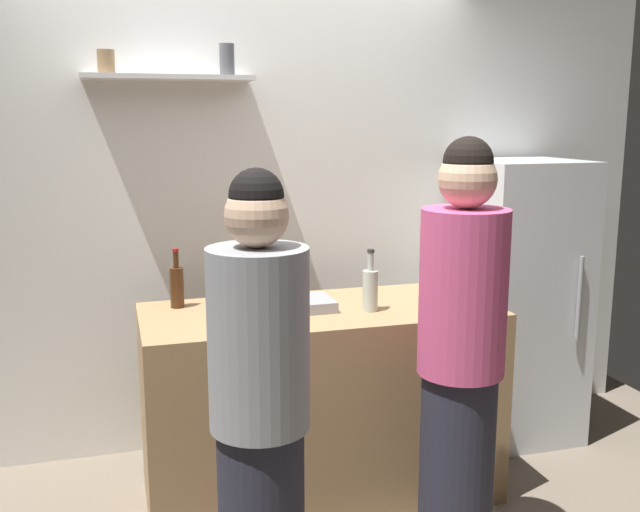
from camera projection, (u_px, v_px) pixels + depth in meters
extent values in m
cube|color=white|center=(244.00, 211.00, 3.94)|extent=(4.80, 0.10, 2.60)
cube|color=silver|center=(168.00, 77.00, 3.55)|extent=(0.83, 0.22, 0.02)
cylinder|color=olive|center=(106.00, 62.00, 3.46)|extent=(0.08, 0.08, 0.11)
cylinder|color=#4C4C51|center=(227.00, 60.00, 3.61)|extent=(0.07, 0.07, 0.16)
cube|color=silver|center=(519.00, 300.00, 4.07)|extent=(0.61, 0.59, 1.58)
cylinder|color=#99999E|center=(579.00, 298.00, 3.80)|extent=(0.02, 0.02, 0.45)
cube|color=#9E7A51|center=(320.00, 402.00, 3.44)|extent=(1.65, 0.71, 0.93)
cube|color=gray|center=(296.00, 305.00, 3.33)|extent=(0.34, 0.24, 0.05)
cylinder|color=#B2B2B7|center=(253.00, 315.00, 3.04)|extent=(0.12, 0.12, 0.11)
cylinder|color=silver|center=(249.00, 302.00, 3.02)|extent=(0.01, 0.01, 0.16)
cylinder|color=silver|center=(245.00, 300.00, 3.03)|extent=(0.01, 0.02, 0.17)
cylinder|color=silver|center=(248.00, 299.00, 3.02)|extent=(0.01, 0.04, 0.18)
cylinder|color=silver|center=(255.00, 301.00, 3.01)|extent=(0.03, 0.01, 0.17)
cylinder|color=silver|center=(251.00, 302.00, 3.02)|extent=(0.03, 0.03, 0.16)
cylinder|color=silver|center=(255.00, 303.00, 3.02)|extent=(0.03, 0.01, 0.16)
cylinder|color=#19471E|center=(447.00, 282.00, 3.49)|extent=(0.07, 0.07, 0.18)
cylinder|color=#19471E|center=(448.00, 255.00, 3.46)|extent=(0.03, 0.03, 0.09)
cylinder|color=black|center=(449.00, 245.00, 3.45)|extent=(0.03, 0.03, 0.02)
cylinder|color=#472814|center=(177.00, 288.00, 3.36)|extent=(0.06, 0.06, 0.19)
cylinder|color=#472814|center=(176.00, 260.00, 3.34)|extent=(0.03, 0.03, 0.08)
cylinder|color=maroon|center=(176.00, 250.00, 3.33)|extent=(0.03, 0.03, 0.02)
cylinder|color=#B2BFB2|center=(370.00, 291.00, 3.30)|extent=(0.07, 0.07, 0.19)
cylinder|color=#B2BFB2|center=(371.00, 262.00, 3.27)|extent=(0.03, 0.03, 0.09)
cylinder|color=#333333|center=(371.00, 251.00, 3.26)|extent=(0.03, 0.03, 0.02)
cylinder|color=silver|center=(435.00, 291.00, 3.27)|extent=(0.09, 0.09, 0.20)
cylinder|color=silver|center=(436.00, 268.00, 3.25)|extent=(0.05, 0.05, 0.02)
cylinder|color=blue|center=(436.00, 264.00, 3.25)|extent=(0.06, 0.06, 0.02)
cylinder|color=#262633|center=(456.00, 468.00, 2.91)|extent=(0.30, 0.30, 0.82)
cylinder|color=#D14C7F|center=(463.00, 292.00, 2.77)|extent=(0.34, 0.34, 0.65)
sphere|color=#D8AD8C|center=(467.00, 179.00, 2.69)|extent=(0.22, 0.22, 0.22)
sphere|color=black|center=(468.00, 161.00, 2.68)|extent=(0.19, 0.19, 0.19)
cylinder|color=gray|center=(259.00, 339.00, 2.38)|extent=(0.34, 0.34, 0.61)
sphere|color=#D8AD8C|center=(257.00, 215.00, 2.30)|extent=(0.21, 0.21, 0.21)
sphere|color=black|center=(256.00, 196.00, 2.29)|extent=(0.18, 0.18, 0.18)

